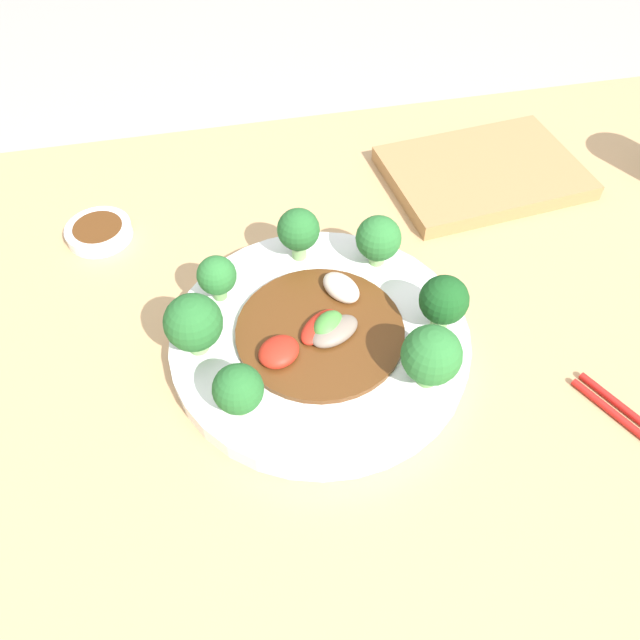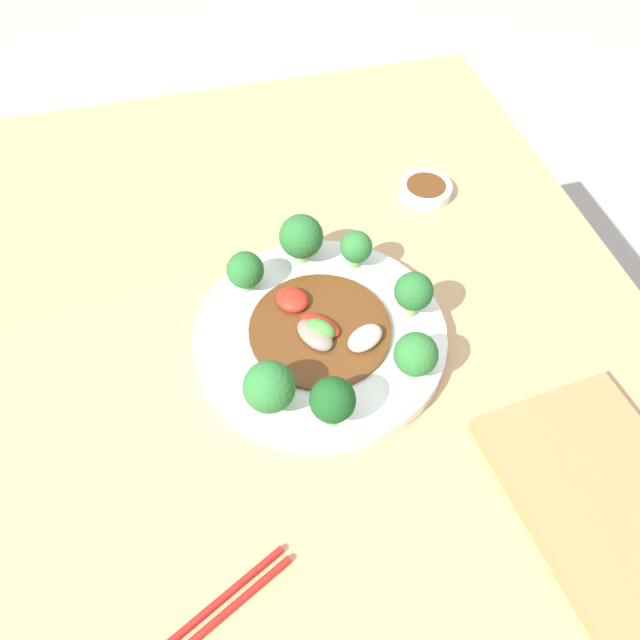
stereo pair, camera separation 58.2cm
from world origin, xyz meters
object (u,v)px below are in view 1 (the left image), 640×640
(broccoli_south, at_px, (298,231))
(sauce_dish, at_px, (99,231))
(broccoli_west, at_px, (444,301))
(broccoli_southeast, at_px, (217,276))
(cutting_board, at_px, (483,173))
(broccoli_northeast, at_px, (238,389))
(plate, at_px, (320,339))
(broccoli_northwest, at_px, (431,356))
(stirfry_center, at_px, (320,328))
(broccoli_east, at_px, (193,323))
(broccoli_southwest, at_px, (378,239))

(broccoli_south, bearing_deg, sauce_dish, -25.21)
(sauce_dish, bearing_deg, broccoli_west, 145.42)
(broccoli_west, xyz_separation_m, broccoli_southeast, (0.21, -0.09, -0.01))
(broccoli_south, distance_m, broccoli_southeast, 0.10)
(broccoli_south, distance_m, cutting_board, 0.29)
(broccoli_southeast, bearing_deg, broccoli_south, -155.75)
(broccoli_northeast, bearing_deg, plate, -141.36)
(broccoli_northwest, distance_m, sauce_dish, 0.42)
(plate, relative_size, stirfry_center, 1.78)
(broccoli_east, xyz_separation_m, cutting_board, (-0.38, -0.22, -0.05))
(cutting_board, bearing_deg, plate, 40.28)
(broccoli_south, relative_size, broccoli_northeast, 1.15)
(plate, xyz_separation_m, broccoli_west, (-0.12, 0.02, 0.05))
(broccoli_west, distance_m, cutting_board, 0.29)
(broccoli_northeast, height_order, broccoli_east, broccoli_east)
(plate, xyz_separation_m, sauce_dish, (0.22, -0.21, -0.00))
(broccoli_northwest, bearing_deg, broccoli_southwest, -88.79)
(broccoli_northeast, xyz_separation_m, broccoli_southeast, (0.00, -0.14, 0.00))
(broccoli_south, relative_size, broccoli_southwest, 1.06)
(plate, height_order, broccoli_southeast, broccoli_southeast)
(broccoli_southeast, relative_size, cutting_board, 0.20)
(broccoli_southeast, bearing_deg, broccoli_northwest, 140.41)
(broccoli_northwest, relative_size, broccoli_east, 0.99)
(stirfry_center, bearing_deg, broccoli_northwest, 137.65)
(plate, xyz_separation_m, broccoli_east, (0.12, -0.01, 0.05))
(broccoli_west, height_order, sauce_dish, broccoli_west)
(plate, distance_m, broccoli_southeast, 0.12)
(broccoli_southwest, bearing_deg, stirfry_center, 46.09)
(broccoli_south, distance_m, sauce_dish, 0.25)
(stirfry_center, distance_m, cutting_board, 0.34)
(plate, bearing_deg, broccoli_south, -90.40)
(broccoli_southwest, bearing_deg, broccoli_northwest, 91.21)
(broccoli_west, height_order, broccoli_northwest, broccoli_northwest)
(broccoli_southwest, distance_m, stirfry_center, 0.12)
(broccoli_northwest, bearing_deg, broccoli_southeast, -39.59)
(broccoli_east, relative_size, stirfry_center, 0.40)
(broccoli_northwest, height_order, stirfry_center, broccoli_northwest)
(broccoli_south, height_order, cutting_board, broccoli_south)
(broccoli_south, relative_size, sauce_dish, 0.81)
(stirfry_center, bearing_deg, plate, 62.81)
(broccoli_west, bearing_deg, stirfry_center, -8.94)
(stirfry_center, relative_size, cutting_board, 0.65)
(stirfry_center, bearing_deg, broccoli_east, -2.62)
(plate, distance_m, sauce_dish, 0.31)
(broccoli_east, bearing_deg, stirfry_center, 177.38)
(broccoli_southwest, height_order, cutting_board, broccoli_southwest)
(plate, distance_m, broccoli_northeast, 0.12)
(broccoli_east, relative_size, cutting_board, 0.26)
(broccoli_south, relative_size, broccoli_northwest, 0.94)
(broccoli_northwest, bearing_deg, broccoli_south, -65.77)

